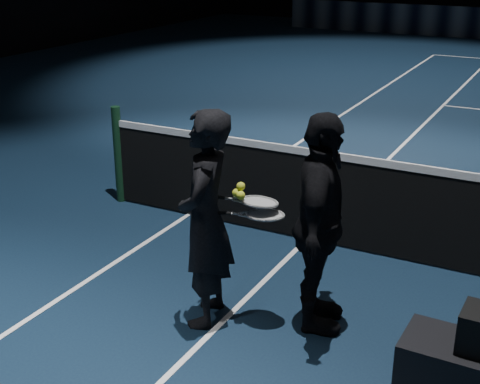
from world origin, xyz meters
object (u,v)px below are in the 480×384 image
object	(u,v)px
player_a	(205,220)
racket_upper	(259,202)
player_b	(319,225)
racket_lower	(265,215)
tennis_balls	(239,192)

from	to	relation	value
player_a	racket_upper	bearing A→B (deg)	101.68
player_b	racket_upper	xyz separation A→B (m)	(-0.43, -0.13, 0.14)
racket_lower	tennis_balls	size ratio (longest dim) A/B	5.67
player_a	racket_upper	distance (m)	0.43
player_b	racket_upper	size ratio (longest dim) A/B	2.49
player_a	player_b	bearing A→B (deg)	95.97
racket_upper	tennis_balls	world-z (taller)	tennis_balls
racket_lower	racket_upper	xyz separation A→B (m)	(-0.06, 0.02, 0.09)
player_a	racket_upper	xyz separation A→B (m)	(0.36, 0.18, 0.14)
player_b	racket_lower	distance (m)	0.40
racket_lower	racket_upper	distance (m)	0.11
racket_upper	racket_lower	bearing A→B (deg)	-42.66
player_a	player_b	distance (m)	0.85
tennis_balls	racket_upper	bearing A→B (deg)	34.79
player_a	racket_upper	size ratio (longest dim) A/B	2.49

